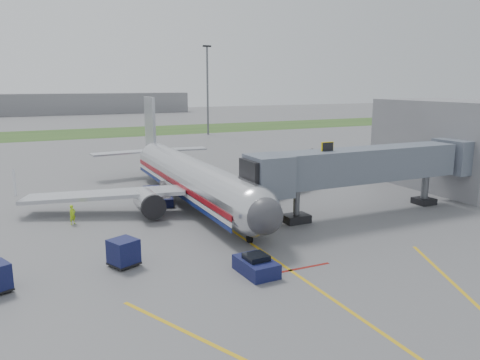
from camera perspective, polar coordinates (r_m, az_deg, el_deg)
name	(u,v)px	position (r m, az deg, el deg)	size (l,w,h in m)	color
ground	(262,251)	(34.25, 2.67, -8.61)	(400.00, 400.00, 0.00)	#565659
grass_strip	(90,133)	(119.93, -17.83, 5.46)	(300.00, 25.00, 0.01)	#2D4C1E
apron_markings	(321,291)	(28.41, 9.80, -13.20)	(21.52, 50.00, 0.01)	gold
airliner	(191,177)	(47.07, -5.95, 0.32)	(32.10, 35.67, 10.25)	silver
jet_bridge	(361,166)	(44.13, 14.58, 1.65)	(25.30, 4.00, 6.90)	slate
terminal	(451,144)	(59.56, 24.37, 4.03)	(10.00, 16.00, 10.00)	slate
light_mast_right	(208,88)	(110.87, -3.98, 11.11)	(2.00, 0.44, 20.40)	#595B60
distant_terminal	(33,104)	(198.61, -23.87, 8.45)	(120.00, 14.00, 8.00)	slate
pushback_tug	(256,266)	(30.19, 1.97, -10.38)	(2.05, 3.18, 1.29)	#0C1735
baggage_cart_a	(124,252)	(32.18, -14.01, -8.57)	(2.23, 2.23, 1.82)	#0C1735
baggage_cart_c	(152,195)	(47.47, -10.69, -1.87)	(1.90, 1.90, 1.79)	#0C1735
belt_loader	(166,199)	(47.55, -9.05, -2.33)	(1.89, 4.05, 1.91)	#0C1735
ground_power_cart	(266,213)	(41.61, 3.17, -4.04)	(1.75, 1.38, 1.23)	yellow
ramp_worker	(72,215)	(42.67, -19.75, -3.99)	(0.62, 0.41, 1.70)	#A5D919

